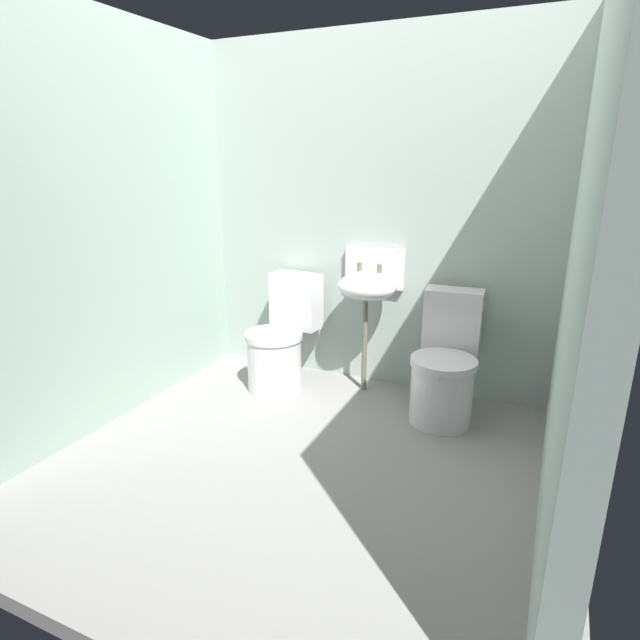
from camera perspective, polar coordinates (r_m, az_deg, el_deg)
ground_plane at (r=3.01m, az=-2.33°, el=-15.07°), size 2.87×2.68×0.08m
wall_back at (r=3.66m, az=6.00°, el=11.17°), size 2.87×0.10×2.37m
wall_left at (r=3.43m, az=-21.65°, el=9.64°), size 0.10×2.48×2.37m
wall_right at (r=2.40m, az=27.27°, el=6.13°), size 0.10×2.48×2.37m
toilet_left at (r=3.71m, az=-4.29°, el=-2.46°), size 0.43×0.62×0.78m
toilet_right at (r=3.34m, az=13.55°, el=-5.20°), size 0.42×0.61×0.78m
sink at (r=3.53m, az=5.23°, el=3.82°), size 0.42×0.35×0.99m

